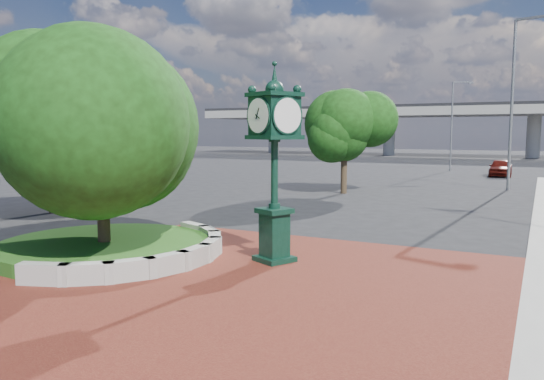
{
  "coord_description": "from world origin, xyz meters",
  "views": [
    {
      "loc": [
        6.28,
        -11.3,
        3.57
      ],
      "look_at": [
        -0.27,
        1.5,
        2.0
      ],
      "focal_mm": 35.0,
      "sensor_mm": 36.0,
      "label": 1
    }
  ],
  "objects": [
    {
      "name": "ground",
      "position": [
        0.0,
        0.0,
        0.0
      ],
      "size": [
        200.0,
        200.0,
        0.0
      ],
      "primitive_type": "plane",
      "color": "black",
      "rests_on": "ground"
    },
    {
      "name": "plaza",
      "position": [
        0.0,
        -1.0,
        0.02
      ],
      "size": [
        12.0,
        12.0,
        0.04
      ],
      "primitive_type": "cube",
      "color": "maroon",
      "rests_on": "ground"
    },
    {
      "name": "planter_wall",
      "position": [
        -2.71,
        -0.0,
        0.27
      ],
      "size": [
        2.96,
        6.77,
        0.54
      ],
      "color": "#9E9B93",
      "rests_on": "ground"
    },
    {
      "name": "grass_bed",
      "position": [
        -5.0,
        0.0,
        0.2
      ],
      "size": [
        6.1,
        6.1,
        0.4
      ],
      "primitive_type": "cylinder",
      "color": "#144814",
      "rests_on": "ground"
    },
    {
      "name": "overpass",
      "position": [
        -0.22,
        70.0,
        6.54
      ],
      "size": [
        90.0,
        12.0,
        7.5
      ],
      "color": "#9E9B93",
      "rests_on": "ground"
    },
    {
      "name": "tree_planter",
      "position": [
        -5.0,
        0.0,
        3.72
      ],
      "size": [
        5.2,
        5.2,
        6.33
      ],
      "color": "#38281C",
      "rests_on": "ground"
    },
    {
      "name": "tree_northwest",
      "position": [
        -13.0,
        5.0,
        4.12
      ],
      "size": [
        5.6,
        5.6,
        6.93
      ],
      "color": "#38281C",
      "rests_on": "ground"
    },
    {
      "name": "tree_street",
      "position": [
        -4.0,
        18.0,
        3.24
      ],
      "size": [
        4.4,
        4.4,
        5.45
      ],
      "color": "#38281C",
      "rests_on": "ground"
    },
    {
      "name": "post_clock",
      "position": [
        -0.16,
        1.44,
        2.94
      ],
      "size": [
        1.4,
        1.4,
        5.35
      ],
      "color": "black",
      "rests_on": "ground"
    },
    {
      "name": "parked_car",
      "position": [
        3.27,
        35.24,
        0.71
      ],
      "size": [
        1.81,
        4.21,
        1.42
      ],
      "primitive_type": "imported",
      "rotation": [
        0.0,
        0.0,
        0.03
      ],
      "color": "#50110B",
      "rests_on": "ground"
    },
    {
      "name": "street_lamp_near",
      "position": [
        4.67,
        24.47,
        6.06
      ],
      "size": [
        2.27,
        0.85,
        10.34
      ],
      "color": "slate",
      "rests_on": "ground"
    },
    {
      "name": "street_lamp_far",
      "position": [
        -1.16,
        40.01,
        4.78
      ],
      "size": [
        1.81,
        0.54,
        8.15
      ],
      "color": "slate",
      "rests_on": "ground"
    }
  ]
}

